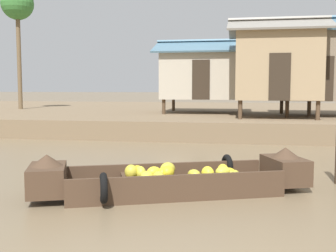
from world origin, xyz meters
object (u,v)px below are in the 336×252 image
object	(u,v)px
stilt_house_mid_left	(277,64)
stilt_house_mid_right	(317,64)
stilt_house_left	(204,74)
banana_boat	(174,178)
palm_tree_near	(17,6)

from	to	relation	value
stilt_house_mid_left	stilt_house_mid_right	size ratio (longest dim) A/B	0.95
stilt_house_left	stilt_house_mid_left	bearing A→B (deg)	-40.96
banana_boat	stilt_house_mid_left	size ratio (longest dim) A/B	1.28
banana_boat	stilt_house_left	xyz separation A→B (m)	(-0.65, 13.02, 2.33)
palm_tree_near	banana_boat	bearing A→B (deg)	-52.29
stilt_house_mid_right	palm_tree_near	xyz separation A→B (m)	(-15.77, 3.05, 3.55)
stilt_house_mid_left	stilt_house_mid_right	bearing A→B (deg)	39.23
palm_tree_near	stilt_house_left	bearing A→B (deg)	-8.99
stilt_house_left	palm_tree_near	distance (m)	11.54
stilt_house_mid_left	stilt_house_mid_right	distance (m)	2.32
banana_boat	palm_tree_near	bearing A→B (deg)	127.71
stilt_house_left	palm_tree_near	world-z (taller)	palm_tree_near
banana_boat	stilt_house_mid_left	world-z (taller)	stilt_house_mid_left
stilt_house_mid_right	banana_boat	bearing A→B (deg)	-110.63
stilt_house_left	banana_boat	bearing A→B (deg)	-87.15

